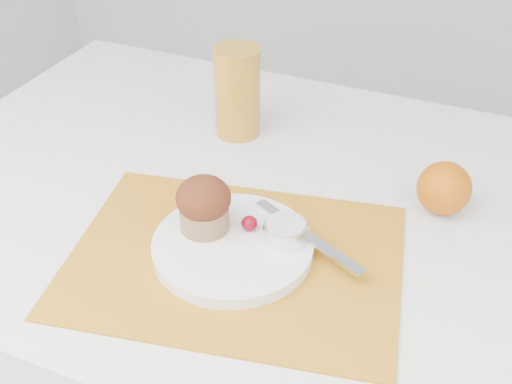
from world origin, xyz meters
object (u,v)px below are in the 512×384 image
at_px(plate, 233,246).
at_px(orange, 444,188).
at_px(table, 270,358).
at_px(juice_glass, 237,92).
at_px(muffin, 204,204).

bearing_deg(plate, orange, 40.96).
distance_m(table, orange, 0.48).
distance_m(juice_glass, muffin, 0.30).
bearing_deg(plate, muffin, 164.81).
bearing_deg(table, plate, -90.85).
height_order(plate, orange, orange).
xyz_separation_m(juice_glass, muffin, (0.08, -0.28, -0.02)).
relative_size(plate, juice_glass, 1.39).
bearing_deg(orange, plate, -139.04).
bearing_deg(muffin, juice_glass, 105.66).
bearing_deg(juice_glass, plate, -66.80).
relative_size(juice_glass, muffin, 1.97).
relative_size(plate, muffin, 2.74).
relative_size(table, plate, 5.50).
height_order(table, plate, plate).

